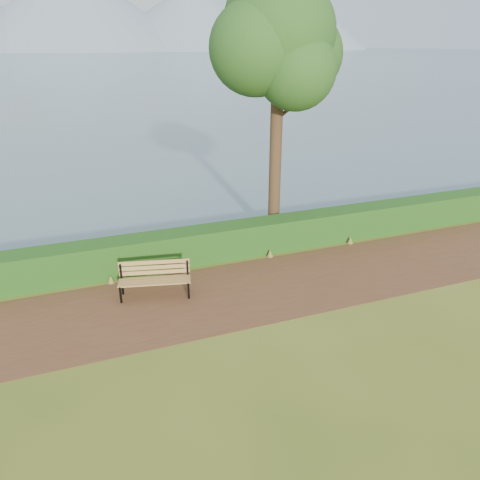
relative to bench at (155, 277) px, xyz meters
name	(u,v)px	position (x,y,z in m)	size (l,w,h in m)	color
ground	(246,297)	(2.18, -0.97, -0.53)	(140.00, 140.00, 0.00)	#505F1B
path	(242,292)	(2.18, -0.67, -0.52)	(40.00, 3.40, 0.01)	#54321C
hedge	(215,243)	(2.18, 1.63, -0.03)	(32.00, 0.85, 1.00)	#1D4614
water	(56,55)	(2.18, 259.03, -0.52)	(700.00, 510.00, 0.00)	#496575
mountains	(34,11)	(-7.00, 405.08, 27.17)	(585.00, 190.00, 70.00)	gray
bench	(155,277)	(0.00, 0.00, 0.00)	(1.91, 0.95, 0.92)	black
tree	(279,41)	(4.54, 2.52, 5.63)	(4.26, 3.50, 8.28)	#372616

